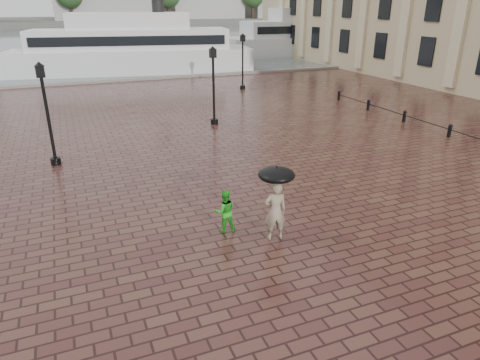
% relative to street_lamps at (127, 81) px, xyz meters
% --- Properties ---
extents(ground, '(300.00, 300.00, 0.00)m').
position_rel_street_lamps_xyz_m(ground, '(1.50, -17.50, -2.33)').
color(ground, '#3C1E1B').
rests_on(ground, ground).
extents(harbour_water, '(240.00, 240.00, 0.00)m').
position_rel_street_lamps_xyz_m(harbour_water, '(1.50, 74.50, -2.33)').
color(harbour_water, '#454E54').
rests_on(harbour_water, ground).
extents(quay_edge, '(80.00, 0.60, 0.30)m').
position_rel_street_lamps_xyz_m(quay_edge, '(1.50, 14.50, -2.33)').
color(quay_edge, slate).
rests_on(quay_edge, ground).
extents(far_shore, '(300.00, 60.00, 2.00)m').
position_rel_street_lamps_xyz_m(far_shore, '(1.50, 142.50, -1.33)').
color(far_shore, '#4C4C47').
rests_on(far_shore, ground).
extents(bollard_row, '(0.22, 21.22, 0.73)m').
position_rel_street_lamps_xyz_m(bollard_row, '(15.50, -11.00, -1.93)').
color(bollard_row, black).
rests_on(bollard_row, ground).
extents(street_lamps, '(21.44, 14.44, 4.40)m').
position_rel_street_lamps_xyz_m(street_lamps, '(0.00, 0.00, 0.00)').
color(street_lamps, black).
rests_on(street_lamps, ground).
extents(adult_pedestrian, '(0.77, 0.59, 1.88)m').
position_rel_street_lamps_xyz_m(adult_pedestrian, '(1.75, -17.23, -1.38)').
color(adult_pedestrian, gray).
rests_on(adult_pedestrian, ground).
extents(child_pedestrian, '(0.75, 0.62, 1.41)m').
position_rel_street_lamps_xyz_m(child_pedestrian, '(0.48, -16.22, -1.62)').
color(child_pedestrian, green).
rests_on(child_pedestrian, ground).
extents(ferry_near, '(25.58, 10.45, 8.17)m').
position_rel_street_lamps_xyz_m(ferry_near, '(3.47, 19.94, 0.13)').
color(ferry_near, silver).
rests_on(ferry_near, ground).
extents(ferry_far, '(26.34, 7.27, 8.57)m').
position_rel_street_lamps_xyz_m(ferry_far, '(30.63, 28.18, 0.25)').
color(ferry_far, silver).
rests_on(ferry_far, ground).
extents(umbrella, '(1.10, 1.10, 1.20)m').
position_rel_street_lamps_xyz_m(umbrella, '(1.75, -17.23, -0.20)').
color(umbrella, black).
rests_on(umbrella, ground).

